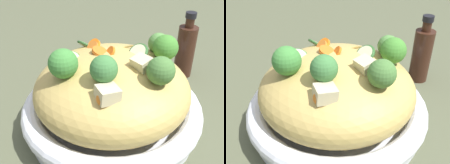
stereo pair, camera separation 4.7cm
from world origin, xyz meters
The scene contains 8 objects.
ground_plane centered at (0.00, 0.00, 0.00)m, with size 3.00×3.00×0.00m, color #4E523A.
serving_bowl centered at (0.00, 0.00, 0.03)m, with size 0.33×0.33×0.06m.
noodle_heap centered at (0.00, 0.00, 0.08)m, with size 0.28×0.28×0.12m.
broccoli_florets centered at (0.01, 0.04, 0.14)m, with size 0.17×0.24×0.07m.
carrot_coins centered at (-0.02, -0.02, 0.13)m, with size 0.20×0.06×0.04m.
zucchini_slices centered at (-0.03, 0.01, 0.13)m, with size 0.17×0.19×0.04m.
chicken_chunks centered at (0.06, 0.01, 0.13)m, with size 0.10×0.10×0.04m.
soy_sauce_bottle centered at (-0.16, 0.20, 0.07)m, with size 0.04×0.04×0.16m.
Camera 2 is at (0.39, -0.00, 0.35)m, focal length 42.52 mm.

